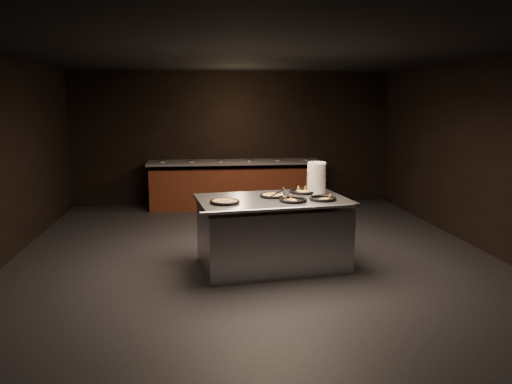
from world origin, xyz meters
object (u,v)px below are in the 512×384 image
plate_stack (316,178)px  pan_veggie_whole (225,202)px  pan_cheese_whole (273,195)px  serving_counter (272,234)px

plate_stack → pan_veggie_whole: (-1.34, -0.58, -0.20)m
plate_stack → pan_veggie_whole: plate_stack is taller
plate_stack → pan_cheese_whole: (-0.66, -0.22, -0.20)m
serving_counter → pan_veggie_whole: size_ratio=5.49×
serving_counter → pan_cheese_whole: size_ratio=6.09×
pan_cheese_whole → plate_stack: bearing=18.3°
plate_stack → pan_cheese_whole: bearing=-161.7°
serving_counter → plate_stack: (0.68, 0.33, 0.72)m
serving_counter → plate_stack: size_ratio=4.87×
serving_counter → pan_cheese_whole: 0.53m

